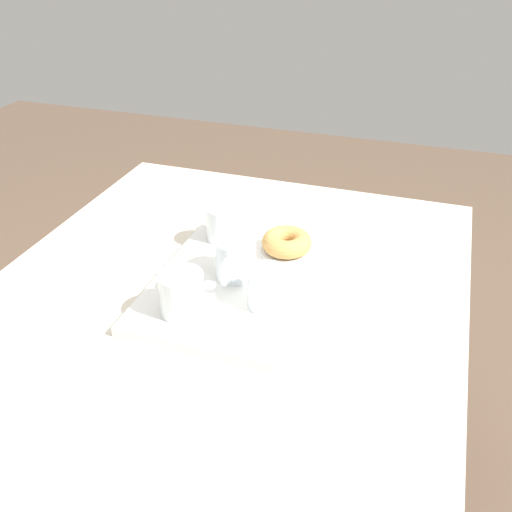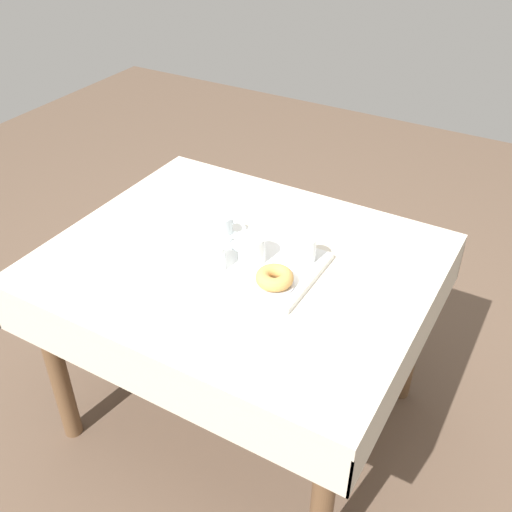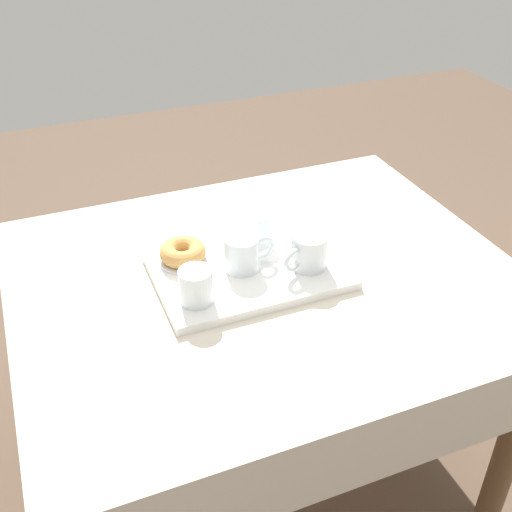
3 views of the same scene
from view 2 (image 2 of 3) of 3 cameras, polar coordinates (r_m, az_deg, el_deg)
name	(u,v)px [view 2 (image 2 of 3)]	position (r m, az deg, el deg)	size (l,w,h in m)	color
ground_plane	(243,411)	(2.33, -1.29, -14.65)	(6.00, 6.00, 0.00)	brown
dining_table	(240,281)	(1.89, -1.54, -2.39)	(1.16, 0.96, 0.72)	beige
serving_tray	(248,261)	(1.81, -0.80, -0.45)	(0.43, 0.30, 0.02)	white
tea_mug_left	(251,249)	(1.77, -0.47, 0.70)	(0.13, 0.08, 0.08)	white
tea_mug_right	(220,228)	(1.87, -3.44, 2.73)	(0.12, 0.08, 0.08)	white
water_glass_near	(304,249)	(1.78, 4.62, 0.65)	(0.07, 0.07, 0.08)	white
water_glass_far	(213,258)	(1.74, -4.13, -0.21)	(0.07, 0.07, 0.08)	white
donut_plate_left	(274,284)	(1.69, 1.78, -2.72)	(0.11, 0.11, 0.01)	silver
sugar_donut_left	(275,278)	(1.68, 1.79, -2.08)	(0.11, 0.11, 0.04)	tan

